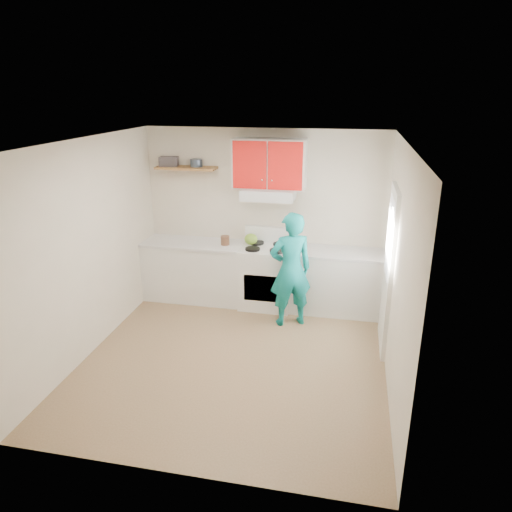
% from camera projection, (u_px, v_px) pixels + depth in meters
% --- Properties ---
extents(floor, '(3.80, 3.80, 0.00)m').
position_uv_depth(floor, '(235.00, 358.00, 5.80)').
color(floor, brown).
rests_on(floor, ground).
extents(ceiling, '(3.60, 3.80, 0.04)m').
position_uv_depth(ceiling, '(231.00, 142.00, 4.93)').
color(ceiling, white).
rests_on(ceiling, floor).
extents(back_wall, '(3.60, 0.04, 2.60)m').
position_uv_depth(back_wall, '(264.00, 217.00, 7.12)').
color(back_wall, beige).
rests_on(back_wall, floor).
extents(front_wall, '(3.60, 0.04, 2.60)m').
position_uv_depth(front_wall, '(172.00, 341.00, 3.61)').
color(front_wall, beige).
rests_on(front_wall, floor).
extents(left_wall, '(0.04, 3.80, 2.60)m').
position_uv_depth(left_wall, '(89.00, 248.00, 5.71)').
color(left_wall, beige).
rests_on(left_wall, floor).
extents(right_wall, '(0.04, 3.80, 2.60)m').
position_uv_depth(right_wall, '(397.00, 270.00, 5.02)').
color(right_wall, beige).
rests_on(right_wall, floor).
extents(door, '(0.05, 0.85, 2.05)m').
position_uv_depth(door, '(388.00, 271.00, 5.76)').
color(door, white).
rests_on(door, floor).
extents(door_glass, '(0.01, 0.55, 0.95)m').
position_uv_depth(door_glass, '(389.00, 237.00, 5.63)').
color(door_glass, white).
rests_on(door_glass, door).
extents(counter_left, '(1.52, 0.60, 0.90)m').
position_uv_depth(counter_left, '(195.00, 271.00, 7.32)').
color(counter_left, silver).
rests_on(counter_left, floor).
extents(counter_right, '(1.32, 0.60, 0.90)m').
position_uv_depth(counter_right, '(336.00, 282.00, 6.91)').
color(counter_right, silver).
rests_on(counter_right, floor).
extents(stove, '(0.76, 0.65, 0.92)m').
position_uv_depth(stove, '(267.00, 277.00, 7.08)').
color(stove, white).
rests_on(stove, floor).
extents(range_hood, '(0.76, 0.44, 0.15)m').
position_uv_depth(range_hood, '(268.00, 194.00, 6.76)').
color(range_hood, silver).
rests_on(range_hood, back_wall).
extents(upper_cabinets, '(1.02, 0.33, 0.70)m').
position_uv_depth(upper_cabinets, '(269.00, 164.00, 6.67)').
color(upper_cabinets, '#B2130F').
rests_on(upper_cabinets, back_wall).
extents(shelf, '(0.90, 0.30, 0.04)m').
position_uv_depth(shelf, '(186.00, 168.00, 6.95)').
color(shelf, brown).
rests_on(shelf, back_wall).
extents(books, '(0.29, 0.22, 0.14)m').
position_uv_depth(books, '(169.00, 161.00, 6.98)').
color(books, '#383234').
rests_on(books, shelf).
extents(tin, '(0.23, 0.23, 0.11)m').
position_uv_depth(tin, '(196.00, 163.00, 6.93)').
color(tin, '#333D4C').
rests_on(tin, shelf).
extents(kettle, '(0.26, 0.26, 0.17)m').
position_uv_depth(kettle, '(251.00, 239.00, 7.03)').
color(kettle, olive).
rests_on(kettle, stove).
extents(crock, '(0.14, 0.14, 0.16)m').
position_uv_depth(crock, '(225.00, 241.00, 7.03)').
color(crock, brown).
rests_on(crock, counter_left).
extents(cutting_board, '(0.31, 0.24, 0.02)m').
position_uv_depth(cutting_board, '(323.00, 251.00, 6.81)').
color(cutting_board, olive).
rests_on(cutting_board, counter_right).
extents(silicone_mat, '(0.33, 0.28, 0.01)m').
position_uv_depth(silicone_mat, '(369.00, 256.00, 6.64)').
color(silicone_mat, red).
rests_on(silicone_mat, counter_right).
extents(person, '(0.69, 0.60, 1.61)m').
position_uv_depth(person, '(291.00, 270.00, 6.39)').
color(person, '#0D7676').
rests_on(person, floor).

